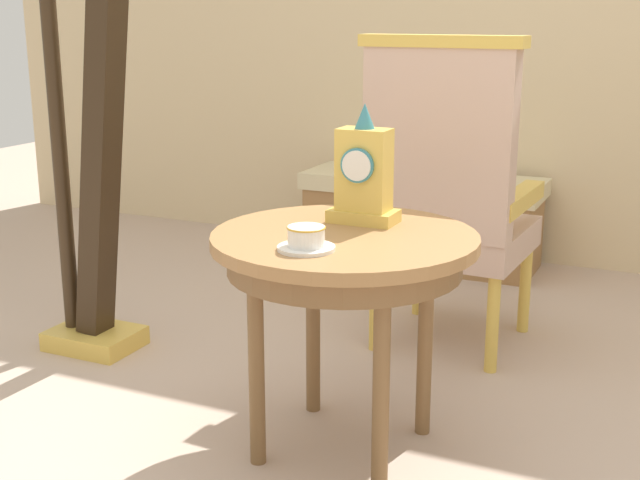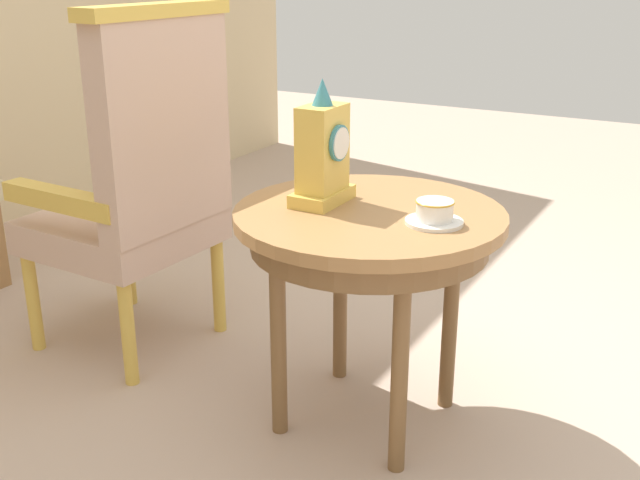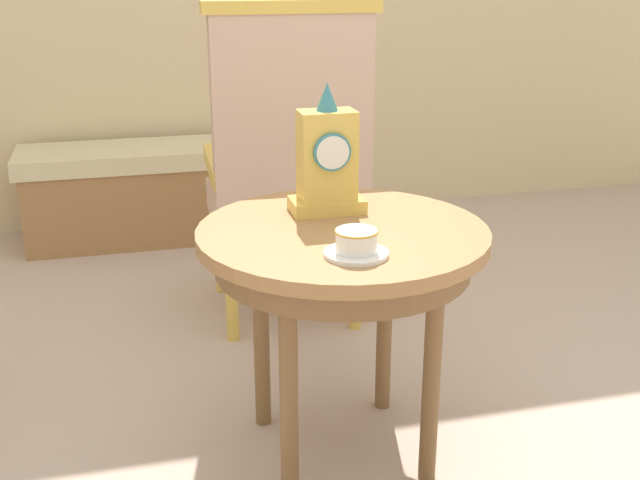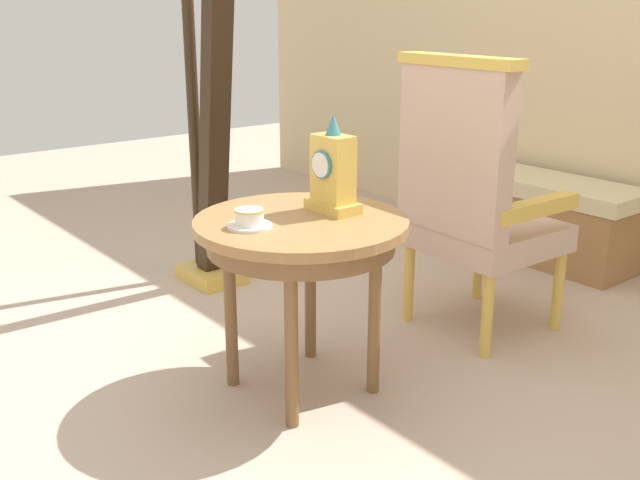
% 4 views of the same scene
% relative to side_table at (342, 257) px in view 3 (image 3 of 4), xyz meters
% --- Properties ---
extents(ground_plane, '(10.00, 10.00, 0.00)m').
position_rel_side_table_xyz_m(ground_plane, '(-0.08, -0.06, -0.56)').
color(ground_plane, '#BCA38E').
extents(side_table, '(0.73, 0.73, 0.63)m').
position_rel_side_table_xyz_m(side_table, '(0.00, 0.00, 0.00)').
color(side_table, '#9E7042').
rests_on(side_table, ground).
extents(teacup_left, '(0.15, 0.15, 0.06)m').
position_rel_side_table_xyz_m(teacup_left, '(-0.02, -0.19, 0.10)').
color(teacup_left, white).
rests_on(teacup_left, side_table).
extents(mantel_clock, '(0.19, 0.11, 0.34)m').
position_rel_side_table_xyz_m(mantel_clock, '(-0.00, 0.14, 0.21)').
color(mantel_clock, gold).
rests_on(mantel_clock, side_table).
extents(armchair, '(0.57, 0.55, 1.14)m').
position_rel_side_table_xyz_m(armchair, '(0.04, 0.83, 0.03)').
color(armchair, '#CCA893').
rests_on(armchair, ground).
extents(window_bench, '(1.17, 0.40, 0.44)m').
position_rel_side_table_xyz_m(window_bench, '(-0.39, 1.89, -0.34)').
color(window_bench, beige).
rests_on(window_bench, ground).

